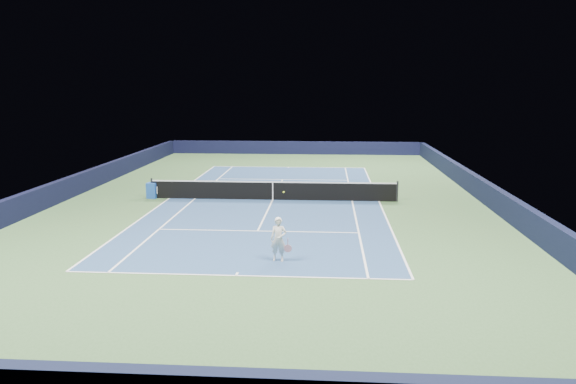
{
  "coord_description": "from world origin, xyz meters",
  "views": [
    {
      "loc": [
        2.8,
        -28.48,
        5.87
      ],
      "look_at": [
        1.01,
        -3.0,
        1.0
      ],
      "focal_mm": 35.0,
      "sensor_mm": 36.0,
      "label": 1
    }
  ],
  "objects": [
    {
      "name": "center_service_line",
      "position": [
        0.0,
        0.0,
        0.01
      ],
      "size": [
        0.08,
        12.8,
        0.0
      ],
      "primitive_type": "cube",
      "color": "white",
      "rests_on": "ground"
    },
    {
      "name": "sideline_singles_right",
      "position": [
        4.12,
        0.0,
        0.01
      ],
      "size": [
        0.08,
        23.77,
        0.0
      ],
      "primitive_type": "cube",
      "color": "white",
      "rests_on": "ground"
    },
    {
      "name": "service_line_near",
      "position": [
        0.0,
        -6.4,
        0.01
      ],
      "size": [
        8.23,
        0.08,
        0.0
      ],
      "primitive_type": "cube",
      "color": "white",
      "rests_on": "ground"
    },
    {
      "name": "sideline_doubles_right",
      "position": [
        5.49,
        0.0,
        0.01
      ],
      "size": [
        0.08,
        23.77,
        0.0
      ],
      "primitive_type": "cube",
      "color": "white",
      "rests_on": "ground"
    },
    {
      "name": "service_line_far",
      "position": [
        0.0,
        6.4,
        0.01
      ],
      "size": [
        8.23,
        0.08,
        0.0
      ],
      "primitive_type": "cube",
      "color": "white",
      "rests_on": "ground"
    },
    {
      "name": "ground",
      "position": [
        0.0,
        0.0,
        0.0
      ],
      "size": [
        40.0,
        40.0,
        0.0
      ],
      "primitive_type": "plane",
      "color": "#36572F",
      "rests_on": "ground"
    },
    {
      "name": "tennis_net",
      "position": [
        0.0,
        0.0,
        0.5
      ],
      "size": [
        12.9,
        0.1,
        1.07
      ],
      "color": "black",
      "rests_on": "ground"
    },
    {
      "name": "center_mark_far",
      "position": [
        0.0,
        11.73,
        0.01
      ],
      "size": [
        0.08,
        0.3,
        0.0
      ],
      "primitive_type": "cube",
      "color": "white",
      "rests_on": "ground"
    },
    {
      "name": "wall_right",
      "position": [
        10.82,
        0.0,
        0.55
      ],
      "size": [
        0.35,
        40.0,
        1.1
      ],
      "primitive_type": "cube",
      "color": "black",
      "rests_on": "ground"
    },
    {
      "name": "center_mark_near",
      "position": [
        0.0,
        -11.73,
        0.01
      ],
      "size": [
        0.08,
        0.3,
        0.0
      ],
      "primitive_type": "cube",
      "color": "white",
      "rests_on": "ground"
    },
    {
      "name": "wall_left",
      "position": [
        -10.82,
        0.0,
        0.55
      ],
      "size": [
        0.35,
        40.0,
        1.1
      ],
      "primitive_type": "cube",
      "color": "black",
      "rests_on": "ground"
    },
    {
      "name": "tennis_player",
      "position": [
        1.2,
        -10.27,
        0.76
      ],
      "size": [
        0.75,
        1.24,
        2.22
      ],
      "color": "silver",
      "rests_on": "ground"
    },
    {
      "name": "baseline_near",
      "position": [
        0.0,
        -11.88,
        0.01
      ],
      "size": [
        10.97,
        0.08,
        0.0
      ],
      "primitive_type": "cube",
      "color": "white",
      "rests_on": "ground"
    },
    {
      "name": "sponsor_cube",
      "position": [
        -6.4,
        0.03,
        0.41
      ],
      "size": [
        0.59,
        0.51,
        0.82
      ],
      "color": "#1D4DAE",
      "rests_on": "ground"
    },
    {
      "name": "wall_far",
      "position": [
        0.0,
        19.82,
        0.55
      ],
      "size": [
        22.0,
        0.35,
        1.1
      ],
      "primitive_type": "cube",
      "color": "black",
      "rests_on": "ground"
    },
    {
      "name": "court_surface",
      "position": [
        0.0,
        0.0,
        0.0
      ],
      "size": [
        10.97,
        23.77,
        0.01
      ],
      "primitive_type": "cube",
      "color": "navy",
      "rests_on": "ground"
    },
    {
      "name": "sideline_singles_left",
      "position": [
        -4.12,
        0.0,
        0.01
      ],
      "size": [
        0.08,
        23.77,
        0.0
      ],
      "primitive_type": "cube",
      "color": "white",
      "rests_on": "ground"
    },
    {
      "name": "baseline_far",
      "position": [
        0.0,
        11.88,
        0.01
      ],
      "size": [
        10.97,
        0.08,
        0.0
      ],
      "primitive_type": "cube",
      "color": "white",
      "rests_on": "ground"
    },
    {
      "name": "sideline_doubles_left",
      "position": [
        -5.49,
        0.0,
        0.01
      ],
      "size": [
        0.08,
        23.77,
        0.0
      ],
      "primitive_type": "cube",
      "color": "white",
      "rests_on": "ground"
    }
  ]
}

